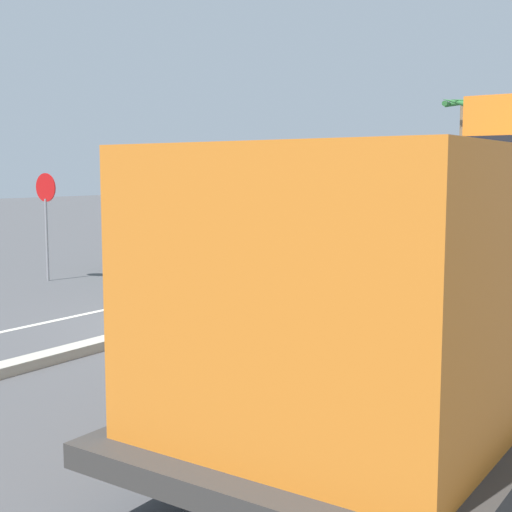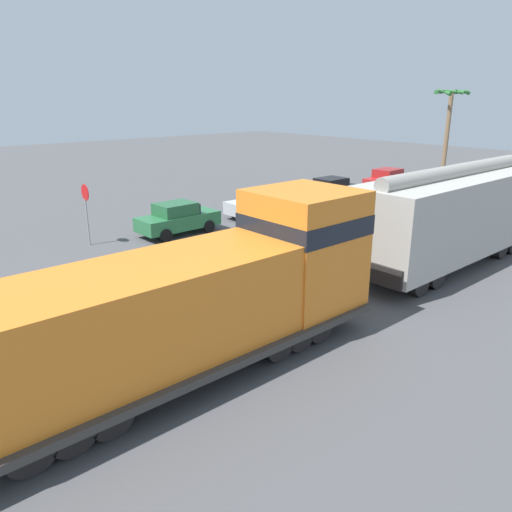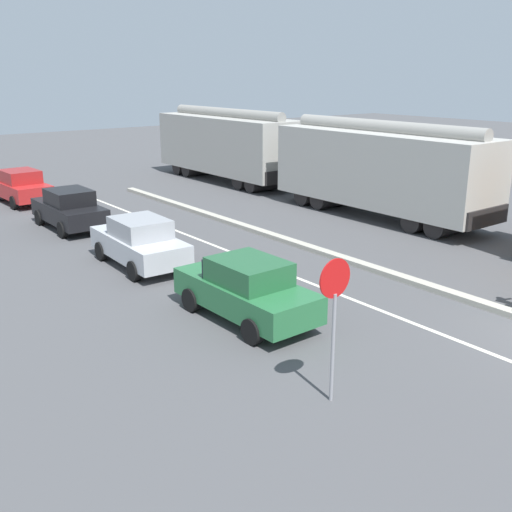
{
  "view_description": "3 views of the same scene",
  "coord_description": "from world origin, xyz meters",
  "px_view_note": "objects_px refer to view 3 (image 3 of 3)",
  "views": [
    {
      "loc": [
        8.61,
        -10.63,
        2.89
      ],
      "look_at": [
        -0.05,
        2.07,
        1.09
      ],
      "focal_mm": 50.0,
      "sensor_mm": 36.0,
      "label": 1
    },
    {
      "loc": [
        15.5,
        -7.16,
        6.77
      ],
      "look_at": [
        4.12,
        2.84,
        1.86
      ],
      "focal_mm": 35.0,
      "sensor_mm": 36.0,
      "label": 2
    },
    {
      "loc": [
        -14.14,
        -5.38,
        6.09
      ],
      "look_at": [
        -4.17,
        7.49,
        1.1
      ],
      "focal_mm": 42.0,
      "sensor_mm": 36.0,
      "label": 3
    }
  ],
  "objects_px": {
    "parked_car_silver": "(139,242)",
    "parked_car_red": "(20,186)",
    "stop_sign": "(334,303)",
    "parked_car_green": "(246,289)",
    "parked_car_black": "(69,209)",
    "hopper_car_lead": "(381,170)",
    "hopper_car_middle": "(227,145)"
  },
  "relations": [
    {
      "from": "parked_car_silver",
      "to": "parked_car_black",
      "type": "relative_size",
      "value": 1.01
    },
    {
      "from": "hopper_car_lead",
      "to": "parked_car_silver",
      "type": "bearing_deg",
      "value": 179.67
    },
    {
      "from": "hopper_car_lead",
      "to": "stop_sign",
      "type": "xyz_separation_m",
      "value": [
        -12.61,
        -9.84,
        -0.05
      ]
    },
    {
      "from": "parked_car_green",
      "to": "stop_sign",
      "type": "height_order",
      "value": "stop_sign"
    },
    {
      "from": "stop_sign",
      "to": "parked_car_green",
      "type": "bearing_deg",
      "value": 75.25
    },
    {
      "from": "hopper_car_middle",
      "to": "parked_car_silver",
      "type": "bearing_deg",
      "value": -135.11
    },
    {
      "from": "hopper_car_lead",
      "to": "parked_car_silver",
      "type": "distance_m",
      "value": 11.65
    },
    {
      "from": "parked_car_silver",
      "to": "parked_car_black",
      "type": "bearing_deg",
      "value": 89.49
    },
    {
      "from": "parked_car_red",
      "to": "hopper_car_lead",
      "type": "bearing_deg",
      "value": -47.61
    },
    {
      "from": "parked_car_black",
      "to": "parked_car_red",
      "type": "bearing_deg",
      "value": 89.97
    },
    {
      "from": "parked_car_silver",
      "to": "parked_car_red",
      "type": "distance_m",
      "value": 12.56
    },
    {
      "from": "hopper_car_middle",
      "to": "parked_car_silver",
      "type": "distance_m",
      "value": 16.39
    },
    {
      "from": "stop_sign",
      "to": "parked_car_silver",
      "type": "bearing_deg",
      "value": 84.05
    },
    {
      "from": "hopper_car_lead",
      "to": "hopper_car_middle",
      "type": "relative_size",
      "value": 1.0
    },
    {
      "from": "hopper_car_middle",
      "to": "parked_car_red",
      "type": "height_order",
      "value": "hopper_car_middle"
    },
    {
      "from": "parked_car_green",
      "to": "parked_car_black",
      "type": "height_order",
      "value": "same"
    },
    {
      "from": "parked_car_green",
      "to": "parked_car_silver",
      "type": "distance_m",
      "value": 5.7
    },
    {
      "from": "parked_car_black",
      "to": "stop_sign",
      "type": "xyz_separation_m",
      "value": [
        -1.09,
        -16.15,
        1.21
      ]
    },
    {
      "from": "hopper_car_lead",
      "to": "parked_car_black",
      "type": "bearing_deg",
      "value": 151.31
    },
    {
      "from": "hopper_car_lead",
      "to": "parked_car_red",
      "type": "height_order",
      "value": "hopper_car_lead"
    },
    {
      "from": "stop_sign",
      "to": "parked_car_black",
      "type": "bearing_deg",
      "value": 86.15
    },
    {
      "from": "parked_car_green",
      "to": "parked_car_black",
      "type": "distance_m",
      "value": 11.94
    },
    {
      "from": "parked_car_red",
      "to": "parked_car_silver",
      "type": "bearing_deg",
      "value": -90.27
    },
    {
      "from": "parked_car_green",
      "to": "parked_car_silver",
      "type": "bearing_deg",
      "value": 90.77
    },
    {
      "from": "stop_sign",
      "to": "hopper_car_lead",
      "type": "bearing_deg",
      "value": 37.96
    },
    {
      "from": "hopper_car_middle",
      "to": "parked_car_red",
      "type": "xyz_separation_m",
      "value": [
        -11.52,
        1.02,
        -1.26
      ]
    },
    {
      "from": "hopper_car_middle",
      "to": "parked_car_green",
      "type": "height_order",
      "value": "hopper_car_middle"
    },
    {
      "from": "parked_car_silver",
      "to": "parked_car_red",
      "type": "relative_size",
      "value": 0.99
    },
    {
      "from": "hopper_car_lead",
      "to": "hopper_car_middle",
      "type": "xyz_separation_m",
      "value": [
        0.0,
        11.6,
        0.0
      ]
    },
    {
      "from": "hopper_car_middle",
      "to": "parked_car_red",
      "type": "distance_m",
      "value": 11.63
    },
    {
      "from": "parked_car_red",
      "to": "stop_sign",
      "type": "distance_m",
      "value": 22.52
    },
    {
      "from": "hopper_car_middle",
      "to": "parked_car_silver",
      "type": "relative_size",
      "value": 2.49
    }
  ]
}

